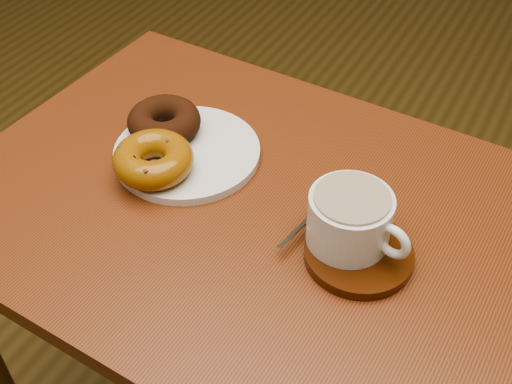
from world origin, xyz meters
The scene contains 7 objects.
cafe_table centered at (0.30, 0.26, 0.60)m, with size 0.79×0.61×0.72m.
donut_plate centered at (0.19, 0.30, 0.72)m, with size 0.21×0.21×0.01m, color silver.
donut_cinnamon centered at (0.14, 0.32, 0.75)m, with size 0.11×0.11×0.04m, color black.
donut_caramel centered at (0.17, 0.24, 0.75)m, with size 0.13×0.13×0.04m.
saucer centered at (0.47, 0.24, 0.72)m, with size 0.13×0.13×0.01m, color #371707.
coffee_cup centered at (0.45, 0.25, 0.77)m, with size 0.13×0.10×0.07m.
teaspoon centered at (0.40, 0.26, 0.73)m, with size 0.03×0.09×0.01m.
Camera 1 is at (0.61, -0.27, 1.30)m, focal length 45.00 mm.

